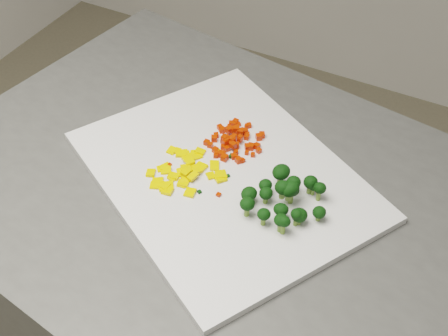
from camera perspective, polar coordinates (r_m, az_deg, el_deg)
The scene contains 144 objects.
cutting_board at distance 0.95m, azimuth -0.00°, elevation -0.69°, with size 0.43×0.34×0.01m, color silver.
carrot_pile at distance 0.98m, azimuth 1.07°, elevation 2.94°, with size 0.10×0.10×0.03m, color red, non-canonical shape.
pepper_pile at distance 0.94m, azimuth -3.57°, elevation -0.01°, with size 0.11×0.11×0.02m, color yellow, non-canonical shape.
broccoli_pile at distance 0.88m, azimuth 5.41°, elevation -2.22°, with size 0.12×0.12×0.05m, color black, non-canonical shape.
carrot_cube_0 at distance 0.98m, azimuth 0.05°, elevation 2.75°, with size 0.01×0.01×0.01m, color red.
carrot_cube_1 at distance 0.96m, azimuth 1.33°, elevation 0.73°, with size 0.01×0.01×0.01m, color red.
carrot_cube_2 at distance 1.01m, azimuth -0.17°, elevation 3.44°, with size 0.01×0.01×0.01m, color red.
carrot_cube_3 at distance 0.97m, azimuth 2.10°, elevation 1.40°, with size 0.01×0.01×0.01m, color red.
carrot_cube_4 at distance 1.02m, azimuth 0.47°, elevation 3.83°, with size 0.01×0.01×0.01m, color red.
carrot_cube_5 at distance 0.98m, azimuth 0.18°, elevation 2.54°, with size 0.01×0.01×0.01m, color red.
carrot_cube_6 at distance 0.97m, azimuth 0.95°, elevation 1.23°, with size 0.01×0.01×0.01m, color red.
carrot_cube_7 at distance 0.97m, azimuth -0.05°, elevation 1.33°, with size 0.01×0.01×0.01m, color red.
carrot_cube_8 at distance 1.02m, azimuth 2.29°, elevation 3.91°, with size 0.01×0.01×0.01m, color red.
carrot_cube_9 at distance 0.98m, azimuth 0.24°, elevation 1.77°, with size 0.01×0.01×0.01m, color red.
carrot_cube_10 at distance 1.00m, azimuth 3.22°, elevation 2.85°, with size 0.01×0.01×0.01m, color red.
carrot_cube_11 at distance 1.00m, azimuth 3.14°, elevation 2.75°, with size 0.01×0.01×0.01m, color red.
carrot_cube_12 at distance 0.99m, azimuth 0.94°, elevation 2.88°, with size 0.01×0.01×0.01m, color red.
carrot_cube_13 at distance 1.01m, azimuth 1.91°, elevation 3.35°, with size 0.01×0.01×0.01m, color red.
carrot_cube_14 at distance 1.03m, azimuth 1.07°, elevation 4.24°, with size 0.01×0.01×0.01m, color red.
carrot_cube_15 at distance 1.01m, azimuth 1.77°, elevation 3.35°, with size 0.01×0.01×0.01m, color red.
carrot_cube_16 at distance 0.97m, azimuth -0.24°, elevation 1.29°, with size 0.01×0.01×0.01m, color red.
carrot_cube_17 at distance 0.97m, azimuth -0.81°, elevation 1.66°, with size 0.01×0.01×0.01m, color red.
carrot_cube_18 at distance 0.98m, azimuth 2.19°, elevation 1.93°, with size 0.01×0.01×0.01m, color red.
carrot_cube_19 at distance 0.97m, azimuth -0.55°, elevation 1.21°, with size 0.01×0.01×0.01m, color red.
carrot_cube_20 at distance 0.99m, azimuth -1.60°, elevation 2.35°, with size 0.01×0.01×0.01m, color red.
carrot_cube_21 at distance 0.97m, azimuth -0.76°, elevation 1.15°, with size 0.01×0.01×0.01m, color red.
carrot_cube_22 at distance 1.00m, azimuth 2.13°, elevation 3.08°, with size 0.01×0.01×0.01m, color red.
carrot_cube_23 at distance 1.00m, azimuth 0.42°, elevation 3.53°, with size 0.01×0.01×0.01m, color red.
carrot_cube_24 at distance 0.98m, azimuth -0.12°, elevation 1.94°, with size 0.01×0.01×0.01m, color red.
carrot_cube_25 at distance 0.98m, azimuth 1.11°, elevation 2.07°, with size 0.01×0.01×0.01m, color red.
carrot_cube_26 at distance 1.00m, azimuth 3.49°, elevation 3.04°, with size 0.01×0.01×0.01m, color red.
carrot_cube_27 at distance 0.98m, azimuth 0.75°, elevation 2.57°, with size 0.01×0.01×0.01m, color red.
carrot_cube_28 at distance 0.99m, azimuth -0.91°, elevation 2.71°, with size 0.01×0.01×0.01m, color red.
carrot_cube_29 at distance 0.99m, azimuth 1.47°, elevation 2.86°, with size 0.01×0.01×0.01m, color red.
carrot_cube_30 at distance 0.99m, azimuth 1.47°, elevation 2.68°, with size 0.01×0.01×0.01m, color red.
carrot_cube_31 at distance 1.02m, azimuth 2.08°, elevation 3.84°, with size 0.01×0.01×0.01m, color red.
carrot_cube_32 at distance 1.02m, azimuth -0.38°, elevation 3.75°, with size 0.01×0.01×0.01m, color red.
carrot_cube_33 at distance 0.98m, azimuth 0.13°, elevation 2.40°, with size 0.01×0.01×0.01m, color red.
carrot_cube_34 at distance 1.00m, azimuth 1.17°, elevation 3.36°, with size 0.01×0.01×0.01m, color red.
carrot_cube_35 at distance 0.97m, azimuth -0.69°, elevation 1.35°, with size 0.01×0.01×0.01m, color red.
carrot_cube_36 at distance 0.96m, azimuth 0.89°, elevation 1.05°, with size 0.01×0.01×0.01m, color red.
carrot_cube_37 at distance 0.97m, azimuth 2.65°, elevation 1.22°, with size 0.01×0.01×0.01m, color red.
carrot_cube_38 at distance 1.01m, azimuth -0.12°, elevation 3.50°, with size 0.01×0.01×0.01m, color red.
carrot_cube_39 at distance 1.02m, azimuth 1.01°, elevation 4.05°, with size 0.01×0.01×0.01m, color red.
carrot_cube_40 at distance 1.00m, azimuth 0.81°, elevation 3.52°, with size 0.01×0.01×0.01m, color red.
carrot_cube_41 at distance 1.02m, azimuth 0.68°, elevation 4.07°, with size 0.01×0.01×0.01m, color red.
carrot_cube_42 at distance 1.00m, azimuth 2.06°, elevation 3.02°, with size 0.01×0.01×0.01m, color red.
carrot_cube_43 at distance 0.96m, azimuth 1.08°, elevation 1.03°, with size 0.01×0.01×0.01m, color red.
carrot_cube_44 at distance 0.98m, azimuth 0.15°, elevation 2.79°, with size 0.01×0.01×0.01m, color red.
carrot_cube_45 at distance 0.98m, azimuth 2.93°, elevation 2.08°, with size 0.01×0.01×0.01m, color red.
carrot_cube_46 at distance 0.96m, azimuth 1.59°, elevation 0.70°, with size 0.01×0.01×0.01m, color red.
carrot_cube_47 at distance 0.97m, azimuth 1.11°, elevation 1.48°, with size 0.01×0.01×0.01m, color red.
carrot_cube_48 at distance 0.98m, azimuth 0.24°, elevation 2.81°, with size 0.01×0.01×0.01m, color red.
carrot_cube_49 at distance 0.96m, azimuth 1.73°, elevation 0.69°, with size 0.01×0.01×0.01m, color red.
carrot_cube_50 at distance 0.99m, azimuth 0.15°, elevation 2.70°, with size 0.01×0.01×0.01m, color red.
carrot_cube_51 at distance 1.02m, azimuth 1.35°, elevation 4.02°, with size 0.01×0.01×0.01m, color red.
carrot_cube_52 at distance 0.97m, azimuth -0.21°, elevation 1.31°, with size 0.01×0.01×0.01m, color red.
carrot_cube_53 at distance 1.02m, azimuth 1.24°, elevation 3.95°, with size 0.01×0.01×0.01m, color red.
carrot_cube_54 at distance 1.00m, azimuth 1.12°, elevation 3.58°, with size 0.01×0.01×0.01m, color red.
carrot_cube_55 at distance 0.98m, azimuth 2.37°, elevation 1.97°, with size 0.01×0.01×0.01m, color red.
carrot_cube_56 at distance 0.96m, azimuth 0.04°, elevation 0.95°, with size 0.01×0.01×0.01m, color red.
carrot_cube_57 at distance 0.98m, azimuth -1.27°, elevation 2.11°, with size 0.01×0.01×0.01m, color red.
carrot_cube_58 at distance 0.98m, azimuth 2.47°, elevation 1.97°, with size 0.01×0.01×0.01m, color red.
carrot_cube_59 at distance 0.98m, azimuth 3.20°, elevation 1.60°, with size 0.01×0.01×0.01m, color red.
carrot_cube_60 at distance 0.97m, azimuth 0.84°, elevation 2.12°, with size 0.01×0.01×0.01m, color red.
carrot_cube_61 at distance 1.00m, azimuth 2.09°, elevation 2.84°, with size 0.01×0.01×0.01m, color red.
carrot_cube_62 at distance 0.98m, azimuth 0.64°, elevation 2.27°, with size 0.01×0.01×0.01m, color red.
carrot_cube_63 at distance 0.99m, azimuth -0.05°, elevation 2.40°, with size 0.01×0.01×0.01m, color red.
carrot_cube_64 at distance 0.98m, azimuth 0.75°, elevation 2.55°, with size 0.01×0.01×0.01m, color red.
carrot_cube_65 at distance 0.99m, azimuth 1.50°, elevation 2.80°, with size 0.01×0.01×0.01m, color red.
carrot_cube_66 at distance 1.00m, azimuth 1.52°, elevation 3.33°, with size 0.01×0.01×0.01m, color red.
carrot_cube_67 at distance 0.98m, azimuth 0.70°, elevation 2.66°, with size 0.01×0.01×0.01m, color red.
carrot_cube_68 at distance 0.98m, azimuth 3.03°, elevation 2.01°, with size 0.01×0.01×0.01m, color red.
carrot_cube_69 at distance 1.00m, azimuth -0.72°, elevation 3.02°, with size 0.01×0.01×0.01m, color red.
pepper_chunk_0 at distance 0.95m, azimuth -5.67°, elevation -0.03°, with size 0.01×0.02×0.00m, color yellow.
pepper_chunk_1 at distance 0.96m, azimuth -3.25°, elevation 0.70°, with size 0.02×0.01×0.00m, color yellow.
pepper_chunk_2 at distance 0.97m, azimuth -2.57°, elevation 1.08°, with size 0.02×0.01×0.00m, color yellow.
pepper_chunk_3 at distance 0.95m, azimuth -6.72°, elevation -0.45°, with size 0.01×0.02×0.00m, color yellow.
pepper_chunk_4 at distance 0.95m, azimuth -5.31°, elevation -0.26°, with size 0.01×0.02×0.00m, color yellow.
pepper_chunk_5 at distance 0.93m, azimuth -6.35°, elevation -1.57°, with size 0.01×0.01×0.00m, color yellow.
pepper_chunk_6 at distance 0.92m, azimuth -5.19°, elevation -2.11°, with size 0.01×0.02×0.00m, color yellow.
pepper_chunk_7 at distance 0.98m, azimuth -4.27°, elevation 1.56°, with size 0.01×0.01×0.00m, color yellow.
pepper_chunk_8 at distance 0.94m, azimuth -0.29°, elevation -0.61°, with size 0.02×0.02×0.00m, color yellow.
pepper_chunk_9 at distance 0.95m, azimuth -0.88°, elevation 0.22°, with size 0.02×0.01×0.00m, color yellow.
pepper_chunk_10 at distance 0.94m, azimuth -3.53°, elevation -0.38°, with size 0.01×0.01×0.00m, color yellow.
pepper_chunk_11 at distance 0.91m, azimuth -3.12°, elevation -2.26°, with size 0.02×0.02×0.00m, color yellow.
pepper_chunk_12 at distance 0.94m, azimuth -4.62°, elevation -0.74°, with size 0.01×0.02×0.00m, color yellow.
pepper_chunk_13 at distance 0.92m, azimuth -5.12°, elevation -1.65°, with size 0.02×0.02×0.00m, color yellow.
pepper_chunk_14 at distance 0.94m, azimuth -1.21°, elevation -0.70°, with size 0.01×0.01×0.00m, color yellow.
pepper_chunk_15 at distance 0.93m, azimuth -0.37°, elevation -0.91°, with size 0.02×0.02×0.00m, color yellow.
pepper_chunk_16 at distance 0.98m, azimuth -4.76°, elevation 1.63°, with size 0.01×0.01×0.00m, color yellow.
pepper_chunk_17 at distance 0.95m, azimuth -2.15°, elevation 0.11°, with size 0.02×0.02×0.00m, color yellow.
pepper_chunk_18 at distance 0.93m, azimuth -3.75°, elevation -1.43°, with size 0.02×0.01×0.00m, color yellow.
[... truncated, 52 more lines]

